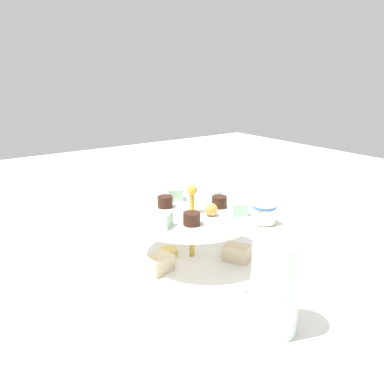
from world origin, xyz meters
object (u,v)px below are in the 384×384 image
(water_glass_tall_right, at_px, (275,287))
(teacup_with_saucer, at_px, (264,215))
(water_glass_short_left, at_px, (212,203))
(tiered_serving_stand, at_px, (192,239))
(butter_knife_right, at_px, (339,258))
(butter_knife_left, at_px, (41,314))

(water_glass_tall_right, distance_m, teacup_with_saucer, 0.41)
(water_glass_short_left, bearing_deg, teacup_with_saucer, 122.15)
(teacup_with_saucer, bearing_deg, water_glass_tall_right, 46.19)
(water_glass_tall_right, relative_size, teacup_with_saucer, 1.52)
(water_glass_short_left, xyz_separation_m, teacup_with_saucer, (-0.07, 0.11, -0.01))
(tiered_serving_stand, xyz_separation_m, water_glass_tall_right, (0.03, 0.24, 0.02))
(tiered_serving_stand, height_order, water_glass_tall_right, tiered_serving_stand)
(butter_knife_right, bearing_deg, teacup_with_saucer, 23.85)
(butter_knife_left, relative_size, butter_knife_right, 1.00)
(water_glass_short_left, relative_size, teacup_with_saucer, 0.85)
(tiered_serving_stand, height_order, butter_knife_left, tiered_serving_stand)
(water_glass_short_left, relative_size, butter_knife_left, 0.45)
(water_glass_tall_right, bearing_deg, water_glass_short_left, -117.30)
(tiered_serving_stand, bearing_deg, butter_knife_right, 145.80)
(tiered_serving_stand, distance_m, butter_knife_left, 0.29)
(water_glass_short_left, distance_m, butter_knife_left, 0.50)
(tiered_serving_stand, xyz_separation_m, butter_knife_right, (-0.24, 0.16, -0.04))
(water_glass_tall_right, distance_m, butter_knife_right, 0.29)
(tiered_serving_stand, relative_size, butter_knife_right, 1.75)
(teacup_with_saucer, bearing_deg, butter_knife_left, 6.76)
(tiered_serving_stand, relative_size, teacup_with_saucer, 3.31)
(water_glass_short_left, height_order, butter_knife_right, water_glass_short_left)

